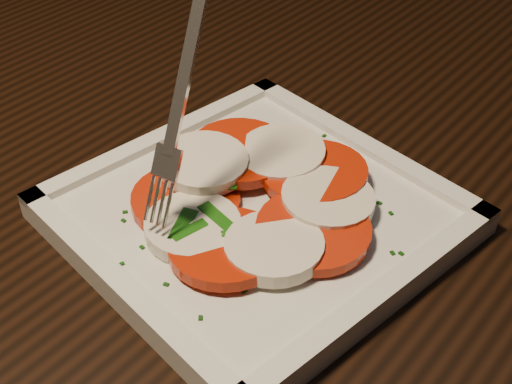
{
  "coord_description": "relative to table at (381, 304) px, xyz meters",
  "views": [
    {
      "loc": [
        0.25,
        -0.57,
        1.09
      ],
      "look_at": [
        0.05,
        -0.25,
        0.78
      ],
      "focal_mm": 50.0,
      "sensor_mm": 36.0,
      "label": 1
    }
  ],
  "objects": [
    {
      "name": "caprese_salad",
      "position": [
        -0.08,
        -0.06,
        0.12
      ],
      "size": [
        0.2,
        0.21,
        0.03
      ],
      "color": "#BA1904",
      "rests_on": "plate"
    },
    {
      "name": "table",
      "position": [
        0.0,
        0.0,
        0.0
      ],
      "size": [
        1.29,
        0.95,
        0.75
      ],
      "rotation": [
        0.0,
        0.0,
        -0.13
      ],
      "color": "black",
      "rests_on": "ground"
    },
    {
      "name": "plate",
      "position": [
        -0.08,
        -0.06,
        0.11
      ],
      "size": [
        0.3,
        0.3,
        0.01
      ],
      "primitive_type": "cube",
      "rotation": [
        0.0,
        0.0,
        -0.28
      ],
      "color": "silver",
      "rests_on": "table"
    },
    {
      "name": "fork",
      "position": [
        -0.12,
        -0.08,
        0.21
      ],
      "size": [
        0.04,
        0.08,
        0.15
      ],
      "primitive_type": null,
      "rotation": [
        0.0,
        0.0,
        0.04
      ],
      "color": "white",
      "rests_on": "caprese_salad"
    }
  ]
}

